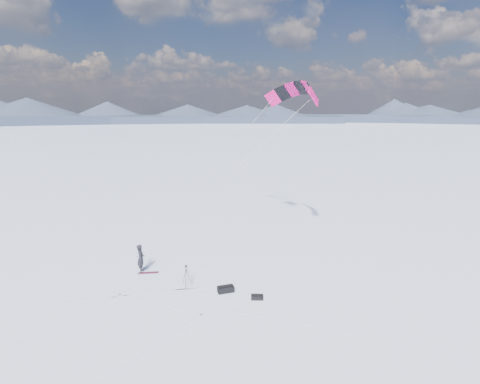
{
  "coord_description": "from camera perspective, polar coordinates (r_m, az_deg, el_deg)",
  "views": [
    {
      "loc": [
        1.7,
        -18.94,
        10.59
      ],
      "look_at": [
        3.98,
        5.63,
        4.8
      ],
      "focal_mm": 26.0,
      "sensor_mm": 36.0,
      "label": 1
    }
  ],
  "objects": [
    {
      "name": "snowkiter",
      "position": [
        24.94,
        -15.83,
        -12.47
      ],
      "size": [
        0.62,
        0.8,
        1.95
      ],
      "primitive_type": "imported",
      "rotation": [
        0.0,
        0.0,
        1.8
      ],
      "color": "black",
      "rests_on": "ground"
    },
    {
      "name": "snow_tracks",
      "position": [
        21.75,
        -8.58,
        -16.09
      ],
      "size": [
        17.62,
        10.25,
        0.01
      ],
      "color": "silver",
      "rests_on": "ground"
    },
    {
      "name": "gear_bag_a",
      "position": [
        21.59,
        -2.37,
        -15.62
      ],
      "size": [
        1.04,
        0.65,
        0.43
      ],
      "rotation": [
        0.0,
        0.0,
        0.21
      ],
      "color": "black",
      "rests_on": "ground"
    },
    {
      "name": "gear_bag_b",
      "position": [
        20.9,
        2.83,
        -16.82
      ],
      "size": [
        0.74,
        0.42,
        0.32
      ],
      "rotation": [
        0.0,
        0.0,
        -0.12
      ],
      "color": "black",
      "rests_on": "ground"
    },
    {
      "name": "power_kite",
      "position": [
        27.72,
        9.07,
        15.66
      ],
      "size": [
        12.83,
        7.48,
        11.67
      ],
      "color": "#CF0D64",
      "rests_on": "ground"
    },
    {
      "name": "tripod",
      "position": [
        22.25,
        -8.81,
        -12.93
      ],
      "size": [
        0.61,
        0.58,
        1.33
      ],
      "rotation": [
        0.0,
        0.0,
        0.35
      ],
      "color": "black",
      "rests_on": "ground"
    },
    {
      "name": "ground",
      "position": [
        21.77,
        -9.47,
        -16.11
      ],
      "size": [
        1800.0,
        1800.0,
        0.0
      ],
      "primitive_type": "plane",
      "color": "white"
    },
    {
      "name": "snowboard",
      "position": [
        24.64,
        -14.81,
        -12.69
      ],
      "size": [
        1.33,
        0.26,
        0.04
      ],
      "primitive_type": "cube",
      "rotation": [
        0.0,
        0.0,
        0.01
      ],
      "color": "maroon",
      "rests_on": "ground"
    },
    {
      "name": "horizon_hills",
      "position": [
        20.33,
        -9.83,
        -7.72
      ],
      "size": [
        704.0,
        705.94,
        8.47
      ],
      "color": "#1D2235",
      "rests_on": "ground"
    }
  ]
}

